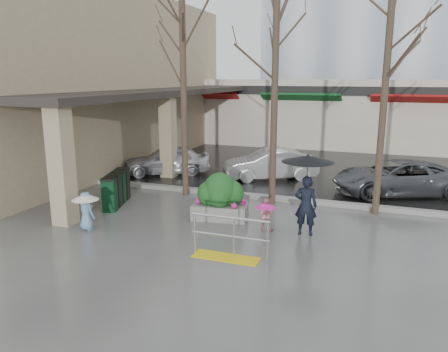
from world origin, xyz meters
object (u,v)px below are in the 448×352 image
Objects in this scene: child_pink at (266,211)px; news_boxes at (117,189)px; tree_mideast at (388,52)px; car_a at (167,160)px; handrail at (228,243)px; car_b at (270,164)px; tree_midwest at (276,42)px; car_c at (397,178)px; tree_west at (183,49)px; woman at (307,183)px; child_blue at (86,206)px; planter at (220,197)px.

child_pink is 5.34m from news_boxes.
news_boxes is (-5.29, 0.73, -0.00)m from child_pink.
car_a is (-8.70, 2.81, -4.23)m from tree_mideast.
tree_mideast reaches higher than handrail.
car_a is 0.97× the size of car_b.
handrail is at bearing 79.97° from child_pink.
child_pink is 8.01m from car_a.
tree_midwest reaches higher than child_pink.
car_c is at bearing 52.30° from car_b.
tree_midwest is 5.84m from car_b.
tree_west is 6.07m from car_b.
tree_west is at bearing -32.04° from woman.
woman reaches higher than car_a.
tree_midwest is at bearing -81.63° from child_pink.
handrail is 2.05× the size of child_pink.
handrail is 0.42× the size of car_c.
tree_west is 1.50× the size of car_c.
tree_mideast is at bearing -133.00° from child_blue.
car_c reaches higher than child_pink.
news_boxes is at bearing -9.68° from child_pink.
car_a is (-5.56, 7.61, 0.25)m from handrail.
child_pink is 0.20× the size of car_c.
woman is (-1.73, -2.59, -3.44)m from tree_mideast.
woman is 0.49× the size of car_c.
tree_mideast is at bearing 22.43° from car_b.
handrail is 7.28m from tree_mideast.
tree_mideast is 9.39m from news_boxes.
child_blue is (-1.00, -4.31, -4.41)m from tree_west.
tree_west reaches higher than handrail.
tree_west is 5.34m from planter.
tree_midwest reaches higher than news_boxes.
tree_west is at bearing -180.00° from tree_midwest.
news_boxes is 4.75m from car_a.
tree_midwest reaches higher than tree_west.
child_pink is (0.47, -2.64, -4.69)m from tree_midwest.
child_pink is 4.96m from child_blue.
handrail is at bearing -47.35° from news_boxes.
car_a is (-2.20, 2.81, -4.45)m from tree_west.
woman is at bearing -23.31° from news_boxes.
tree_midwest is 6.62m from car_c.
tree_west is at bearing -180.00° from tree_mideast.
car_a is at bearing 152.50° from tree_midwest.
planter is (3.14, 2.18, -0.00)m from child_blue.
tree_midwest reaches higher than tree_mideast.
woman reaches higher than news_boxes.
car_b is (2.24, 3.46, -4.45)m from tree_west.
child_pink is at bearing -55.16° from car_c.
woman is 6.06m from child_blue.
tree_midwest is at bearing -62.37° from woman.
tree_west is 1.05× the size of tree_mideast.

